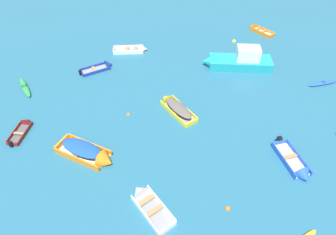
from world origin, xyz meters
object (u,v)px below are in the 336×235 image
rowboat_deep_blue_foreground_center (103,67)px  mooring_buoy_between_boats_right (228,209)px  rowboat_maroon_far_back (24,127)px  rowboat_blue_back_row_left (297,168)px  rowboat_yellow_far_right (174,105)px  kayak_blue_near_right (323,83)px  rowboat_white_outer_left (145,199)px  kayak_green_center (25,87)px  mooring_buoy_outer_edge (234,41)px  mooring_buoy_midfield (128,115)px  rowboat_orange_near_camera (91,154)px  motor_launch_turquoise_cluster_inner (236,61)px  rowboat_orange_back_row_center (257,29)px  rowboat_white_far_left (137,50)px

rowboat_deep_blue_foreground_center → mooring_buoy_between_boats_right: size_ratio=10.44×
rowboat_maroon_far_back → rowboat_blue_back_row_left: bearing=-23.5°
rowboat_yellow_far_right → mooring_buoy_between_boats_right: rowboat_yellow_far_right is taller
kayak_blue_near_right → rowboat_white_outer_left: bearing=-155.2°
kayak_green_center → mooring_buoy_between_boats_right: kayak_green_center is taller
rowboat_deep_blue_foreground_center → mooring_buoy_outer_edge: size_ratio=7.81×
rowboat_maroon_far_back → mooring_buoy_midfield: (8.53, -0.17, -0.16)m
rowboat_orange_near_camera → rowboat_maroon_far_back: 6.83m
kayak_blue_near_right → mooring_buoy_outer_edge: (-5.25, 9.71, -0.14)m
rowboat_white_outer_left → motor_launch_turquoise_cluster_inner: bearing=49.0°
kayak_blue_near_right → mooring_buoy_between_boats_right: kayak_blue_near_right is taller
motor_launch_turquoise_cluster_inner → mooring_buoy_midfield: size_ratio=23.81×
kayak_green_center → mooring_buoy_between_boats_right: (14.36, -15.97, -0.16)m
rowboat_white_outer_left → mooring_buoy_between_boats_right: 5.37m
rowboat_blue_back_row_left → mooring_buoy_between_boats_right: bearing=-163.0°
mooring_buoy_midfield → motor_launch_turquoise_cluster_inner: bearing=23.0°
motor_launch_turquoise_cluster_inner → kayak_blue_near_right: bearing=-33.2°
rowboat_yellow_far_right → rowboat_maroon_far_back: 12.57m
rowboat_blue_back_row_left → mooring_buoy_between_boats_right: rowboat_blue_back_row_left is taller
rowboat_orange_near_camera → kayak_green_center: bearing=121.1°
rowboat_maroon_far_back → mooring_buoy_between_boats_right: bearing=-37.0°
kayak_green_center → rowboat_orange_back_row_center: 27.35m
mooring_buoy_midfield → mooring_buoy_outer_edge: 16.94m
motor_launch_turquoise_cluster_inner → rowboat_orange_back_row_center: motor_launch_turquoise_cluster_inner is taller
rowboat_white_far_left → kayak_green_center: bearing=-158.6°
rowboat_orange_near_camera → mooring_buoy_outer_edge: size_ratio=10.02×
rowboat_yellow_far_right → kayak_blue_near_right: 14.92m
kayak_blue_near_right → mooring_buoy_between_boats_right: size_ratio=8.88×
rowboat_orange_near_camera → rowboat_white_far_left: bearing=69.4°
mooring_buoy_outer_edge → kayak_blue_near_right: bearing=-61.6°
mooring_buoy_between_boats_right → mooring_buoy_outer_edge: mooring_buoy_outer_edge is taller
kayak_blue_near_right → rowboat_orange_near_camera: bearing=-168.9°
rowboat_white_far_left → mooring_buoy_outer_edge: 11.52m
rowboat_blue_back_row_left → kayak_green_center: 24.74m
rowboat_orange_near_camera → rowboat_deep_blue_foreground_center: size_ratio=1.28×
rowboat_orange_near_camera → mooring_buoy_between_boats_right: size_ratio=13.40×
rowboat_blue_back_row_left → mooring_buoy_outer_edge: rowboat_blue_back_row_left is taller
kayak_blue_near_right → mooring_buoy_outer_edge: bearing=118.4°
rowboat_orange_near_camera → rowboat_white_outer_left: size_ratio=1.21×
rowboat_maroon_far_back → rowboat_orange_back_row_center: size_ratio=0.86×
kayak_blue_near_right → rowboat_orange_back_row_center: rowboat_orange_back_row_center is taller
rowboat_maroon_far_back → kayak_blue_near_right: size_ratio=0.99×
rowboat_blue_back_row_left → rowboat_white_outer_left: 11.02m
kayak_green_center → motor_launch_turquoise_cluster_inner: size_ratio=0.47×
kayak_green_center → motor_launch_turquoise_cluster_inner: bearing=-2.3°
mooring_buoy_midfield → mooring_buoy_between_boats_right: (5.18, -10.16, 0.00)m
rowboat_orange_near_camera → rowboat_yellow_far_right: 8.32m
mooring_buoy_midfield → kayak_green_center: bearing=147.7°
motor_launch_turquoise_cluster_inner → mooring_buoy_outer_edge: 5.42m
kayak_green_center → rowboat_orange_back_row_center: rowboat_orange_back_row_center is taller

